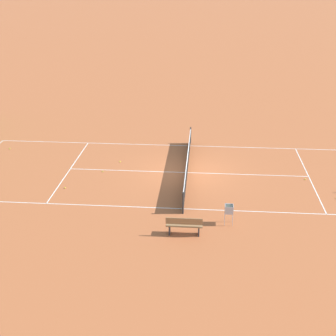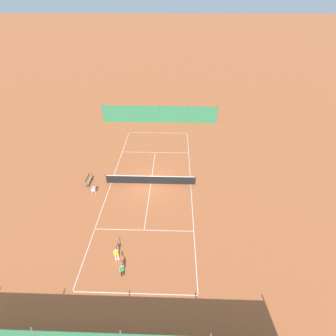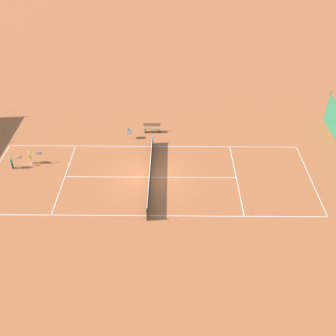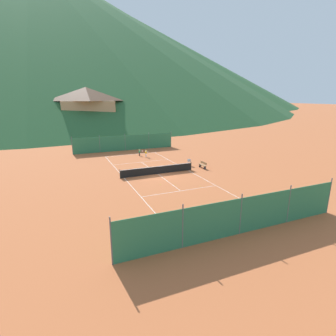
% 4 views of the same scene
% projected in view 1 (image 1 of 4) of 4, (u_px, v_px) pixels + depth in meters
% --- Properties ---
extents(ground_plane, '(600.00, 600.00, 0.00)m').
position_uv_depth(ground_plane, '(187.00, 173.00, 25.07)').
color(ground_plane, '#B25B33').
extents(court_line_markings, '(8.25, 23.85, 0.01)m').
position_uv_depth(court_line_markings, '(187.00, 173.00, 25.06)').
color(court_line_markings, white).
rests_on(court_line_markings, ground).
extents(tennis_net, '(9.18, 0.08, 1.06)m').
position_uv_depth(tennis_net, '(187.00, 164.00, 24.87)').
color(tennis_net, '#2D2D2D').
rests_on(tennis_net, ground).
extents(tennis_ball_alley_left, '(0.07, 0.07, 0.07)m').
position_uv_depth(tennis_ball_alley_left, '(305.00, 179.00, 24.20)').
color(tennis_ball_alley_left, '#CCE033').
rests_on(tennis_ball_alley_left, ground).
extents(tennis_ball_by_net_right, '(0.07, 0.07, 0.07)m').
position_uv_depth(tennis_ball_by_net_right, '(336.00, 198.00, 22.23)').
color(tennis_ball_by_net_right, '#CCE033').
rests_on(tennis_ball_by_net_right, ground).
extents(tennis_ball_alley_right, '(0.07, 0.07, 0.07)m').
position_uv_depth(tennis_ball_alley_right, '(120.00, 162.00, 26.39)').
color(tennis_ball_alley_right, '#CCE033').
rests_on(tennis_ball_alley_right, ground).
extents(tennis_ball_by_net_left, '(0.07, 0.07, 0.07)m').
position_uv_depth(tennis_ball_by_net_left, '(103.00, 171.00, 25.14)').
color(tennis_ball_by_net_left, '#CCE033').
rests_on(tennis_ball_by_net_left, ground).
extents(tennis_ball_near_corner, '(0.07, 0.07, 0.07)m').
position_uv_depth(tennis_ball_near_corner, '(65.00, 188.00, 23.27)').
color(tennis_ball_near_corner, '#CCE033').
rests_on(tennis_ball_near_corner, ground).
extents(tennis_ball_far_corner, '(0.07, 0.07, 0.07)m').
position_uv_depth(tennis_ball_far_corner, '(10.00, 149.00, 28.29)').
color(tennis_ball_far_corner, '#CCE033').
rests_on(tennis_ball_far_corner, ground).
extents(ball_hopper, '(0.36, 0.36, 0.89)m').
position_uv_depth(ball_hopper, '(229.00, 210.00, 19.80)').
color(ball_hopper, '#B7B7BC').
rests_on(ball_hopper, ground).
extents(courtside_bench, '(0.36, 1.50, 0.84)m').
position_uv_depth(courtside_bench, '(184.00, 225.00, 19.07)').
color(courtside_bench, olive).
rests_on(courtside_bench, ground).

